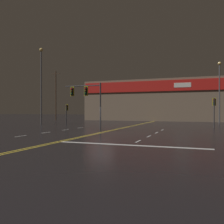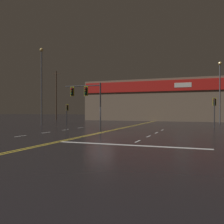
{
  "view_description": "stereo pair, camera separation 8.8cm",
  "coord_description": "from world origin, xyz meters",
  "views": [
    {
      "loc": [
        9.44,
        -22.44,
        2.17
      ],
      "look_at": [
        0.0,
        3.06,
        2.0
      ],
      "focal_mm": 40.0,
      "sensor_mm": 36.0,
      "label": 1
    },
    {
      "loc": [
        9.52,
        -22.41,
        2.17
      ],
      "look_at": [
        0.0,
        3.06,
        2.0
      ],
      "focal_mm": 40.0,
      "sensor_mm": 36.0,
      "label": 2
    }
  ],
  "objects": [
    {
      "name": "traffic_signal_corner_northeast",
      "position": [
        10.62,
        11.35,
        2.76
      ],
      "size": [
        0.42,
        0.36,
        3.75
      ],
      "color": "#38383D",
      "rests_on": "ground"
    },
    {
      "name": "utility_pole_row",
      "position": [
        -0.71,
        26.16,
        5.75
      ],
      "size": [
        45.25,
        0.26,
        11.12
      ],
      "color": "#4C3828",
      "rests_on": "ground"
    },
    {
      "name": "streetlight_near_right",
      "position": [
        11.82,
        22.67,
        6.48
      ],
      "size": [
        0.56,
        0.56,
        10.27
      ],
      "color": "#59595E",
      "rests_on": "ground"
    },
    {
      "name": "streetlight_median_approach",
      "position": [
        -14.49,
        10.29,
        7.38
      ],
      "size": [
        0.56,
        0.56,
        11.93
      ],
      "color": "#59595E",
      "rests_on": "ground"
    },
    {
      "name": "traffic_signal_median",
      "position": [
        -2.1,
        0.77,
        3.77
      ],
      "size": [
        4.1,
        0.36,
        4.97
      ],
      "color": "#38383D",
      "rests_on": "ground"
    },
    {
      "name": "ground_plane",
      "position": [
        0.0,
        0.0,
        0.0
      ],
      "size": [
        200.0,
        200.0,
        0.0
      ],
      "primitive_type": "plane",
      "color": "black"
    },
    {
      "name": "road_markings",
      "position": [
        1.02,
        -1.49,
        0.0
      ],
      "size": [
        15.15,
        60.0,
        0.01
      ],
      "color": "gold",
      "rests_on": "ground"
    },
    {
      "name": "building_backdrop",
      "position": [
        0.0,
        32.67,
        4.31
      ],
      "size": [
        31.37,
        10.23,
        8.6
      ],
      "color": "#7A6651",
      "rests_on": "ground"
    },
    {
      "name": "traffic_signal_corner_northwest",
      "position": [
        -10.79,
        11.72,
        2.3
      ],
      "size": [
        0.42,
        0.36,
        3.14
      ],
      "color": "#38383D",
      "rests_on": "ground"
    }
  ]
}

